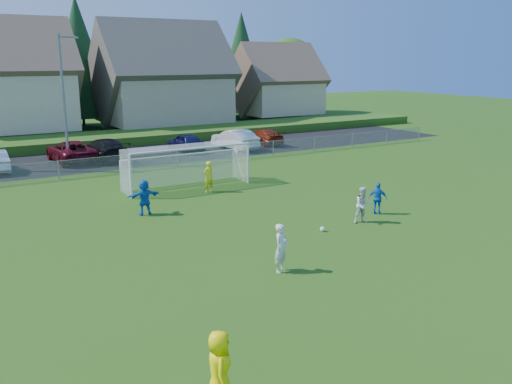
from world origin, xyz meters
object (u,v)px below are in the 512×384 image
Objects in this scene: player_white_b at (363,205)px; car_d at (104,149)px; car_c at (71,151)px; car_g at (263,137)px; car_e at (186,142)px; goalkeeper at (209,177)px; car_f at (235,139)px; player_blue_b at (144,197)px; soccer_goal at (185,160)px; player_white_a at (281,248)px; soccer_ball at (322,229)px; player_blue_a at (378,198)px; referee at (219,369)px.

car_d is at bearing 121.22° from player_white_b.
car_c reaches higher than car_g.
car_c is at bearing -2.45° from car_e.
car_e is at bearing -119.71° from goalkeeper.
car_f is at bearing 171.29° from car_c.
player_white_b is 10.45m from player_blue_b.
car_e is at bearing 103.87° from player_white_b.
car_f is 0.67× the size of soccer_goal.
player_blue_b is 0.31× the size of car_d.
car_c is (-4.55, 13.45, -0.11)m from goalkeeper.
player_white_a is 9.61m from player_blue_b.
goalkeeper is 0.38× the size of car_g.
soccer_goal is at bearing 50.79° from player_white_a.
player_white_b is at bearing 67.88° from car_g.
player_white_a is at bearing -145.16° from soccer_ball.
player_white_b is (2.39, 0.07, 0.74)m from soccer_ball.
referee is at bearing 84.59° from player_blue_a.
goalkeeper reaches higher than car_g.
player_white_a is at bearing 100.02° from player_blue_b.
car_c is at bearing 64.16° from player_white_a.
player_blue_b is at bearing -133.42° from soccer_goal.
goalkeeper is 2.06m from soccer_goal.
soccer_ball is 11.15m from soccer_goal.
car_e is 12.63m from soccer_goal.
car_g reaches higher than soccer_ball.
player_blue_a is at bearing 71.10° from car_g.
goalkeeper is (4.69, 2.48, 0.01)m from player_blue_b.
soccer_goal is at bearing -133.38° from player_blue_b.
car_c is at bearing 108.72° from soccer_goal.
car_f is (11.44, 24.09, -0.06)m from player_white_a.
car_c is 1.01× the size of car_d.
player_blue_a is 9.72m from goalkeeper.
player_blue_a is at bearing -33.98° from referee.
car_d is (-7.37, 21.20, 0.02)m from player_blue_a.
soccer_goal is at bearing 98.83° from soccer_ball.
referee is at bearing -162.78° from player_white_a.
car_d is 1.28× the size of car_e.
car_f is (4.95, 21.16, -0.03)m from player_white_b.
soccer_ball is at bearing -81.17° from soccer_goal.
player_blue_b is 0.35× the size of car_f.
soccer_ball is at bearing 101.05° from car_c.
player_blue_b is at bearing 86.51° from car_c.
car_f is (8.42, 12.15, -0.06)m from goalkeeper.
car_g is at bearing -142.85° from goalkeeper.
car_g is (20.18, 30.78, -0.21)m from referee.
player_blue_a is 0.36× the size of car_e.
car_e is (1.04, 22.35, -0.11)m from player_white_b.
player_white_a is 8.90m from player_blue_a.
soccer_ball is 4.14m from player_blue_a.
car_d is at bearing 9.91° from referee.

